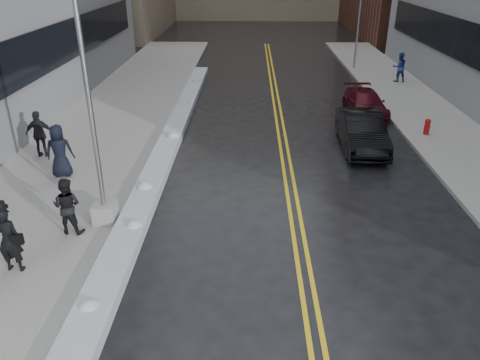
# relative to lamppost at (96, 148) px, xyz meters

# --- Properties ---
(ground) EXTENTS (160.00, 160.00, 0.00)m
(ground) POSITION_rel_lamppost_xyz_m (3.30, -2.00, -2.53)
(ground) COLOR black
(ground) RESTS_ON ground
(sidewalk_west) EXTENTS (5.50, 50.00, 0.15)m
(sidewalk_west) POSITION_rel_lamppost_xyz_m (-2.45, 8.00, -2.46)
(sidewalk_west) COLOR gray
(sidewalk_west) RESTS_ON ground
(sidewalk_east) EXTENTS (4.00, 50.00, 0.15)m
(sidewalk_east) POSITION_rel_lamppost_xyz_m (13.30, 8.00, -2.46)
(sidewalk_east) COLOR gray
(sidewalk_east) RESTS_ON ground
(lane_line_left) EXTENTS (0.12, 50.00, 0.01)m
(lane_line_left) POSITION_rel_lamppost_xyz_m (5.65, 8.00, -2.53)
(lane_line_left) COLOR gold
(lane_line_left) RESTS_ON ground
(lane_line_right) EXTENTS (0.12, 50.00, 0.01)m
(lane_line_right) POSITION_rel_lamppost_xyz_m (5.95, 8.00, -2.53)
(lane_line_right) COLOR gold
(lane_line_right) RESTS_ON ground
(snow_ridge) EXTENTS (0.90, 30.00, 0.34)m
(snow_ridge) POSITION_rel_lamppost_xyz_m (0.85, 6.00, -2.36)
(snow_ridge) COLOR silver
(snow_ridge) RESTS_ON ground
(lamppost) EXTENTS (0.65, 0.65, 7.62)m
(lamppost) POSITION_rel_lamppost_xyz_m (0.00, 0.00, 0.00)
(lamppost) COLOR gray
(lamppost) RESTS_ON sidewalk_west
(fire_hydrant) EXTENTS (0.26, 0.26, 0.73)m
(fire_hydrant) POSITION_rel_lamppost_xyz_m (12.30, 8.00, -1.98)
(fire_hydrant) COLOR maroon
(fire_hydrant) RESTS_ON sidewalk_east
(traffic_signal) EXTENTS (0.16, 0.20, 6.00)m
(traffic_signal) POSITION_rel_lamppost_xyz_m (11.80, 22.00, 0.87)
(traffic_signal) COLOR gray
(traffic_signal) RESTS_ON sidewalk_east
(pedestrian_fedora) EXTENTS (0.67, 0.45, 1.80)m
(pedestrian_fedora) POSITION_rel_lamppost_xyz_m (-1.65, -2.45, -1.48)
(pedestrian_fedora) COLOR black
(pedestrian_fedora) RESTS_ON sidewalk_west
(pedestrian_b) EXTENTS (0.88, 0.72, 1.69)m
(pedestrian_b) POSITION_rel_lamppost_xyz_m (-0.86, -0.59, -1.54)
(pedestrian_b) COLOR black
(pedestrian_b) RESTS_ON sidewalk_west
(pedestrian_c) EXTENTS (1.04, 0.77, 1.94)m
(pedestrian_c) POSITION_rel_lamppost_xyz_m (-2.49, 3.24, -1.41)
(pedestrian_c) COLOR black
(pedestrian_c) RESTS_ON sidewalk_west
(pedestrian_d) EXTENTS (1.13, 0.54, 1.87)m
(pedestrian_d) POSITION_rel_lamppost_xyz_m (-3.96, 5.05, -1.45)
(pedestrian_d) COLOR black
(pedestrian_d) RESTS_ON sidewalk_west
(pedestrian_east) EXTENTS (0.96, 0.79, 1.83)m
(pedestrian_east) POSITION_rel_lamppost_xyz_m (13.78, 17.93, -1.47)
(pedestrian_east) COLOR navy
(pedestrian_east) RESTS_ON sidewalk_east
(car_black) EXTENTS (1.71, 4.67, 1.53)m
(car_black) POSITION_rel_lamppost_xyz_m (9.05, 6.63, -1.77)
(car_black) COLOR black
(car_black) RESTS_ON ground
(car_maroon) EXTENTS (1.85, 4.25, 1.22)m
(car_maroon) POSITION_rel_lamppost_xyz_m (10.25, 11.35, -1.93)
(car_maroon) COLOR #400A16
(car_maroon) RESTS_ON ground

